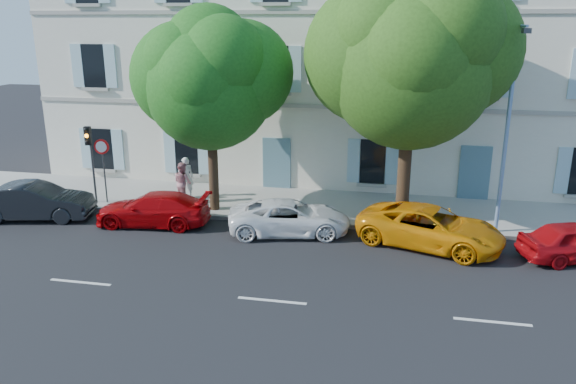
% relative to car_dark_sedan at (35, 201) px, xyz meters
% --- Properties ---
extents(ground, '(90.00, 90.00, 0.00)m').
position_rel_car_dark_sedan_xyz_m(ground, '(10.82, -0.88, -0.74)').
color(ground, black).
extents(sidewalk, '(36.00, 4.50, 0.15)m').
position_rel_car_dark_sedan_xyz_m(sidewalk, '(10.82, 3.57, -0.66)').
color(sidewalk, '#A09E96').
rests_on(sidewalk, ground).
extents(kerb, '(36.00, 0.16, 0.16)m').
position_rel_car_dark_sedan_xyz_m(kerb, '(10.82, 1.40, -0.66)').
color(kerb, '#9E998E').
rests_on(kerb, ground).
extents(building, '(28.00, 7.00, 12.00)m').
position_rel_car_dark_sedan_xyz_m(building, '(10.82, 9.32, 5.26)').
color(building, silver).
rests_on(building, ground).
extents(car_dark_sedan, '(4.69, 2.45, 1.47)m').
position_rel_car_dark_sedan_xyz_m(car_dark_sedan, '(0.00, 0.00, 0.00)').
color(car_dark_sedan, black).
rests_on(car_dark_sedan, ground).
extents(car_red_coupe, '(4.55, 2.15, 1.28)m').
position_rel_car_dark_sedan_xyz_m(car_red_coupe, '(4.89, 0.30, -0.09)').
color(car_red_coupe, '#A60408').
rests_on(car_red_coupe, ground).
extents(car_white_coupe, '(4.85, 2.94, 1.26)m').
position_rel_car_dark_sedan_xyz_m(car_white_coupe, '(10.28, 0.45, -0.11)').
color(car_white_coupe, white).
rests_on(car_white_coupe, ground).
extents(car_yellow_supercar, '(5.54, 3.83, 1.41)m').
position_rel_car_dark_sedan_xyz_m(car_yellow_supercar, '(15.37, 0.20, -0.03)').
color(car_yellow_supercar, orange).
rests_on(car_yellow_supercar, ground).
extents(tree_left, '(5.10, 5.10, 7.90)m').
position_rel_car_dark_sedan_xyz_m(tree_left, '(6.77, 2.18, 4.50)').
color(tree_left, '#3A2819').
rests_on(tree_left, sidewalk).
extents(tree_right, '(6.03, 6.03, 9.29)m').
position_rel_car_dark_sedan_xyz_m(tree_right, '(14.37, 1.94, 5.37)').
color(tree_right, '#3A2819').
rests_on(tree_right, sidewalk).
extents(traffic_light, '(0.29, 0.37, 3.31)m').
position_rel_car_dark_sedan_xyz_m(traffic_light, '(1.44, 2.00, 1.81)').
color(traffic_light, '#383A3D').
rests_on(traffic_light, sidewalk).
extents(road_sign, '(0.64, 0.12, 2.77)m').
position_rel_car_dark_sedan_xyz_m(road_sign, '(1.93, 2.10, 1.41)').
color(road_sign, '#383A3D').
rests_on(road_sign, sidewalk).
extents(street_lamp, '(0.24, 1.57, 7.38)m').
position_rel_car_dark_sedan_xyz_m(street_lamp, '(17.83, 1.59, 3.60)').
color(street_lamp, '#7293BF').
rests_on(street_lamp, sidewalk).
extents(pedestrian_a, '(0.78, 0.65, 1.81)m').
position_rel_car_dark_sedan_xyz_m(pedestrian_a, '(5.02, 3.52, 0.32)').
color(pedestrian_a, silver).
rests_on(pedestrian_a, sidewalk).
extents(pedestrian_b, '(1.07, 1.02, 1.75)m').
position_rel_car_dark_sedan_xyz_m(pedestrian_b, '(5.15, 2.82, 0.29)').
color(pedestrian_b, '#B5747C').
rests_on(pedestrian_b, sidewalk).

